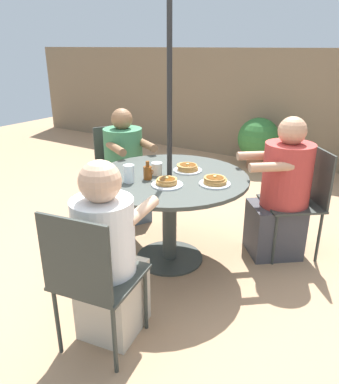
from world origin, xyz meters
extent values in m
plane|color=tan|center=(0.00, 0.00, 0.00)|extent=(12.00, 12.00, 0.00)
cube|color=#7A664C|center=(0.00, 3.14, 0.81)|extent=(10.00, 0.06, 1.61)
cylinder|color=#383D38|center=(0.00, 0.00, 0.01)|extent=(0.54, 0.54, 0.01)
cylinder|color=#383D38|center=(0.00, 0.00, 0.35)|extent=(0.11, 0.11, 0.69)
cylinder|color=#383D38|center=(0.00, 0.00, 0.71)|extent=(1.20, 1.20, 0.03)
cylinder|color=black|center=(0.00, 0.00, 1.08)|extent=(0.04, 0.04, 2.15)
cylinder|color=#333833|center=(-0.63, 0.55, 0.22)|extent=(0.02, 0.02, 0.43)
cylinder|color=#333833|center=(-0.80, 0.23, 0.22)|extent=(0.02, 0.02, 0.43)
cylinder|color=#333833|center=(-0.95, 0.72, 0.22)|extent=(0.02, 0.02, 0.43)
cylinder|color=#333833|center=(-1.12, 0.40, 0.22)|extent=(0.02, 0.02, 0.43)
cube|color=#333833|center=(-0.88, 0.47, 0.44)|extent=(0.58, 0.58, 0.02)
cube|color=#333833|center=(-1.06, 0.57, 0.67)|extent=(0.21, 0.37, 0.44)
cube|color=slate|center=(-0.77, 0.42, 0.22)|extent=(0.51, 0.50, 0.43)
cylinder|color=#38754C|center=(-0.82, 0.45, 0.67)|extent=(0.37, 0.37, 0.48)
sphere|color=brown|center=(-0.82, 0.45, 1.00)|extent=(0.20, 0.20, 0.20)
cylinder|color=brown|center=(-0.57, 0.48, 0.79)|extent=(0.33, 0.22, 0.07)
cylinder|color=brown|center=(-0.71, 0.22, 0.79)|extent=(0.33, 0.22, 0.07)
cylinder|color=#333833|center=(-0.03, -0.83, 0.22)|extent=(0.02, 0.02, 0.43)
cylinder|color=#333833|center=(0.33, -0.77, 0.22)|extent=(0.02, 0.02, 0.43)
cylinder|color=#333833|center=(0.03, -1.19, 0.22)|extent=(0.02, 0.02, 0.43)
cylinder|color=#333833|center=(0.39, -1.13, 0.22)|extent=(0.02, 0.02, 0.43)
cube|color=#333833|center=(0.18, -0.98, 0.44)|extent=(0.50, 0.50, 0.02)
cube|color=#333833|center=(0.22, -1.18, 0.67)|extent=(0.41, 0.09, 0.44)
cube|color=beige|center=(0.16, -0.87, 0.22)|extent=(0.39, 0.41, 0.43)
cylinder|color=white|center=(0.17, -0.92, 0.66)|extent=(0.34, 0.34, 0.45)
sphere|color=#DBA884|center=(0.17, -0.92, 0.99)|extent=(0.23, 0.23, 0.23)
cylinder|color=#DBA884|center=(0.00, -0.75, 0.76)|extent=(0.13, 0.33, 0.07)
cylinder|color=#DBA884|center=(0.27, -0.70, 0.76)|extent=(0.13, 0.33, 0.07)
cylinder|color=#333833|center=(0.74, 0.38, 0.22)|extent=(0.02, 0.02, 0.43)
cylinder|color=#333833|center=(0.51, 0.66, 0.22)|extent=(0.02, 0.02, 0.43)
cylinder|color=#333833|center=(1.02, 0.61, 0.22)|extent=(0.02, 0.02, 0.43)
cylinder|color=#333833|center=(0.79, 0.89, 0.22)|extent=(0.02, 0.02, 0.43)
cube|color=#333833|center=(0.77, 0.64, 0.44)|extent=(0.61, 0.61, 0.02)
cube|color=#333833|center=(0.92, 0.77, 0.67)|extent=(0.28, 0.33, 0.44)
cube|color=#3D3D42|center=(0.68, 0.56, 0.22)|extent=(0.54, 0.54, 0.43)
cylinder|color=#B73833|center=(0.72, 0.60, 0.69)|extent=(0.38, 0.38, 0.51)
sphere|color=tan|center=(0.72, 0.60, 1.04)|extent=(0.22, 0.22, 0.22)
cylinder|color=tan|center=(0.66, 0.35, 0.81)|extent=(0.30, 0.26, 0.07)
cylinder|color=tan|center=(0.47, 0.59, 0.81)|extent=(0.30, 0.26, 0.07)
cylinder|color=white|center=(0.37, 0.02, 0.73)|extent=(0.22, 0.22, 0.01)
cylinder|color=#AD7A3D|center=(0.37, 0.02, 0.74)|extent=(0.16, 0.16, 0.01)
cylinder|color=#AD7A3D|center=(0.37, 0.02, 0.75)|extent=(0.17, 0.17, 0.01)
cylinder|color=#AD7A3D|center=(0.37, 0.02, 0.77)|extent=(0.15, 0.15, 0.01)
ellipsoid|color=brown|center=(0.37, 0.02, 0.78)|extent=(0.13, 0.12, 0.00)
cube|color=#F4E084|center=(0.37, 0.02, 0.78)|extent=(0.03, 0.03, 0.01)
cylinder|color=white|center=(0.06, 0.18, 0.73)|extent=(0.22, 0.22, 0.01)
cylinder|color=#AD7A3D|center=(0.06, 0.17, 0.74)|extent=(0.16, 0.16, 0.01)
cylinder|color=#AD7A3D|center=(0.06, 0.17, 0.75)|extent=(0.16, 0.16, 0.01)
cylinder|color=#AD7A3D|center=(0.05, 0.17, 0.77)|extent=(0.16, 0.16, 0.01)
ellipsoid|color=brown|center=(0.06, 0.18, 0.77)|extent=(0.13, 0.12, 0.00)
cube|color=#F4E084|center=(0.06, 0.17, 0.78)|extent=(0.03, 0.03, 0.01)
cylinder|color=white|center=(0.10, -0.18, 0.73)|extent=(0.22, 0.22, 0.01)
cylinder|color=#AD7A3D|center=(0.09, -0.18, 0.74)|extent=(0.15, 0.15, 0.01)
cylinder|color=#AD7A3D|center=(0.09, -0.19, 0.75)|extent=(0.15, 0.15, 0.01)
cylinder|color=#AD7A3D|center=(0.10, -0.18, 0.76)|extent=(0.14, 0.14, 0.01)
ellipsoid|color=brown|center=(0.10, -0.18, 0.77)|extent=(0.12, 0.11, 0.00)
cube|color=#F4E084|center=(0.10, -0.18, 0.78)|extent=(0.02, 0.02, 0.01)
cylinder|color=brown|center=(-0.09, -0.15, 0.77)|extent=(0.06, 0.06, 0.10)
cylinder|color=brown|center=(-0.09, -0.15, 0.84)|extent=(0.03, 0.03, 0.04)
torus|color=brown|center=(-0.07, -0.15, 0.78)|extent=(0.05, 0.01, 0.05)
cylinder|color=beige|center=(-0.10, -0.03, 0.77)|extent=(0.08, 0.08, 0.09)
cylinder|color=white|center=(-0.10, -0.03, 0.81)|extent=(0.08, 0.08, 0.01)
cylinder|color=silver|center=(-0.17, -0.27, 0.79)|extent=(0.08, 0.08, 0.13)
cylinder|color=brown|center=(-0.29, 2.73, 0.09)|extent=(0.28, 0.28, 0.19)
sphere|color=#2D662D|center=(-0.29, 2.73, 0.43)|extent=(0.58, 0.58, 0.58)
camera|label=1|loc=(1.46, -2.25, 1.65)|focal=35.00mm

